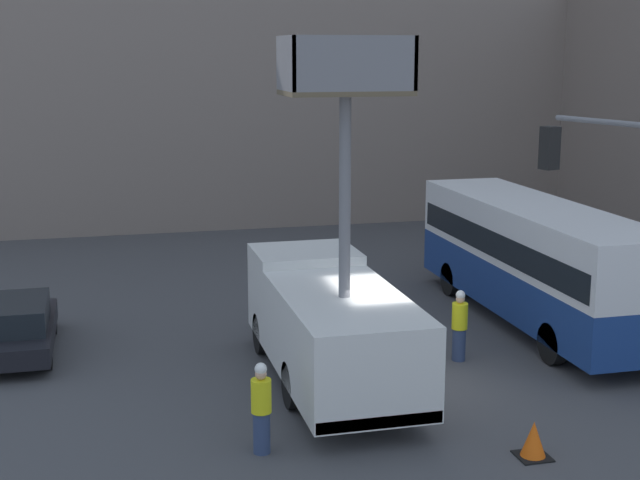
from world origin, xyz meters
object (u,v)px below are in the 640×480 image
utility_truck (330,317)px  traffic_cone_near_truck (533,441)px  road_worker_directing (459,326)px  traffic_light_pole (630,195)px  parked_car_curbside (14,327)px  city_bus (534,255)px  road_worker_near_truck (261,408)px

utility_truck → traffic_cone_near_truck: size_ratio=11.02×
road_worker_directing → traffic_light_pole: bearing=-126.6°
road_worker_directing → parked_car_curbside: bearing=62.3°
city_bus → road_worker_directing: size_ratio=5.84×
traffic_cone_near_truck → traffic_light_pole: bearing=42.1°
city_bus → road_worker_near_truck: 10.76m
city_bus → traffic_light_pole: 4.56m
traffic_light_pole → city_bus: bearing=92.9°
traffic_light_pole → road_worker_directing: size_ratio=3.48×
road_worker_directing → traffic_cone_near_truck: (-0.73, -5.25, -0.54)m
road_worker_near_truck → parked_car_curbside: 8.48m
utility_truck → traffic_light_pole: size_ratio=1.25×
city_bus → traffic_cone_near_truck: city_bus is taller
city_bus → road_worker_near_truck: bearing=109.2°
traffic_light_pole → road_worker_directing: bearing=154.9°
city_bus → road_worker_near_truck: size_ratio=5.81×
city_bus → traffic_cone_near_truck: size_ratio=14.78×
utility_truck → city_bus: size_ratio=0.75×
traffic_light_pole → road_worker_near_truck: (-8.89, -2.29, -3.29)m
road_worker_near_truck → parked_car_curbside: size_ratio=0.40×
utility_truck → road_worker_directing: bearing=12.5°
road_worker_near_truck → traffic_cone_near_truck: road_worker_near_truck is taller
utility_truck → city_bus: utility_truck is taller
road_worker_directing → parked_car_curbside: 10.88m
city_bus → traffic_cone_near_truck: 8.73m
road_worker_near_truck → road_worker_directing: (5.54, 3.86, -0.01)m
city_bus → traffic_cone_near_truck: (-3.88, -7.65, -1.60)m
parked_car_curbside → city_bus: bearing=-2.8°
road_worker_directing → traffic_cone_near_truck: road_worker_directing is taller
city_bus → utility_truck: bearing=99.1°
city_bus → traffic_light_pole: traffic_light_pole is taller
traffic_cone_near_truck → road_worker_near_truck: bearing=163.8°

